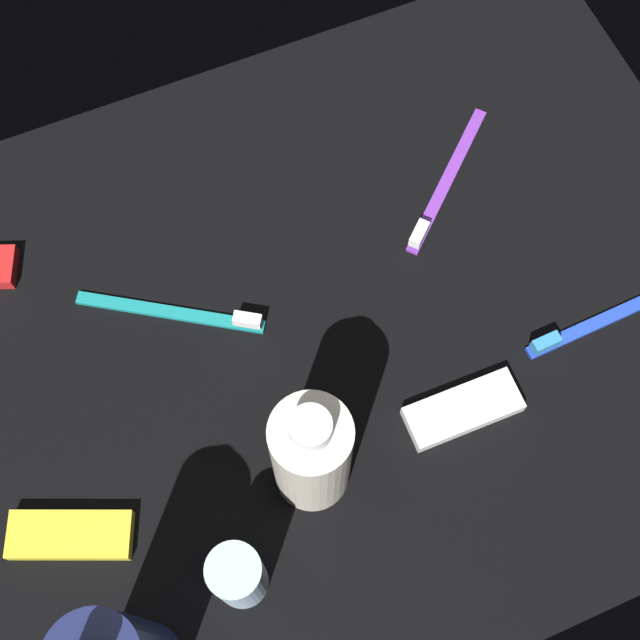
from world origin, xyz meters
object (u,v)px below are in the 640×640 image
Objects in this scene: bodywash_bottle at (311,454)px; toothbrush_teal at (181,313)px; deodorant_stick at (238,576)px; toothbrush_blue at (603,319)px; snack_bar_white at (463,409)px; snack_bar_yellow at (70,535)px; toothbrush_purple at (444,186)px.

toothbrush_teal is at bearing -73.60° from bodywash_bottle.
toothbrush_blue is (-39.34, -8.97, -4.12)cm from deodorant_stick.
bodywash_bottle is 1.77× the size of deodorant_stick.
toothbrush_blue is at bearing -167.15° from deodorant_stick.
toothbrush_blue is 1.73× the size of snack_bar_white.
snack_bar_white is at bearing 137.15° from toothbrush_teal.
toothbrush_teal reaches higher than snack_bar_yellow.
snack_bar_white is at bearing -179.89° from bodywash_bottle.
snack_bar_white is (8.44, 21.37, 0.14)cm from toothbrush_purple.
toothbrush_blue is 16.18cm from snack_bar_white.
bodywash_bottle is at bearing 42.91° from toothbrush_purple.
toothbrush_blue is at bearing -174.70° from bodywash_bottle.
bodywash_bottle is 22.19cm from snack_bar_yellow.
snack_bar_white is (-23.40, -6.17, -3.98)cm from deodorant_stick.
toothbrush_teal is at bearing 5.51° from toothbrush_purple.
snack_bar_yellow is at bearing 45.43° from toothbrush_teal.
snack_bar_yellow is at bearing -8.17° from bodywash_bottle.
snack_bar_yellow is at bearing -3.82° from snack_bar_white.
snack_bar_white is (-14.59, -0.03, -6.81)cm from bodywash_bottle.
toothbrush_blue is at bearing 111.97° from toothbrush_purple.
toothbrush_teal and toothbrush_blue have the same top height.
toothbrush_teal and toothbrush_purple have the same top height.
deodorant_stick is 15.67cm from snack_bar_yellow.
toothbrush_purple is (-31.85, -27.54, -4.12)cm from deodorant_stick.
toothbrush_blue is 51.42cm from snack_bar_yellow.
deodorant_stick is 24.53cm from snack_bar_white.
snack_bar_white is at bearing -165.23° from deodorant_stick.
snack_bar_white is (15.93, 2.80, 0.14)cm from toothbrush_blue.
snack_bar_white is at bearing 68.45° from toothbrush_purple.
snack_bar_yellow is (51.42, -0.17, 0.14)cm from toothbrush_blue.
bodywash_bottle is 20.65cm from toothbrush_teal.
bodywash_bottle reaches higher than toothbrush_teal.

